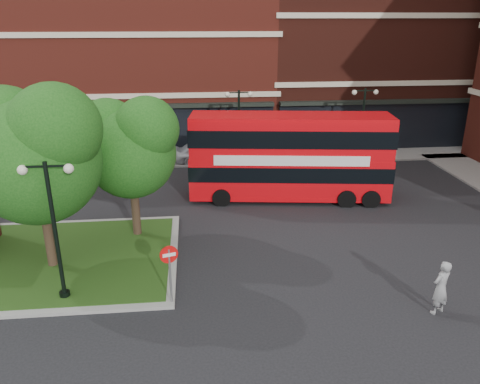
{
  "coord_description": "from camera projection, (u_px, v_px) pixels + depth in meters",
  "views": [
    {
      "loc": [
        -0.86,
        -14.26,
        9.24
      ],
      "look_at": [
        1.09,
        4.84,
        2.0
      ],
      "focal_mm": 35.0,
      "sensor_mm": 36.0,
      "label": 1
    }
  ],
  "objects": [
    {
      "name": "ground",
      "position": [
        223.0,
        293.0,
        16.62
      ],
      "size": [
        120.0,
        120.0,
        0.0
      ],
      "primitive_type": "plane",
      "color": "black",
      "rests_on": "ground"
    },
    {
      "name": "pavement_far",
      "position": [
        207.0,
        159.0,
        31.96
      ],
      "size": [
        44.0,
        3.0,
        0.12
      ],
      "primitive_type": "cube",
      "color": "slate",
      "rests_on": "ground"
    },
    {
      "name": "terrace_far_left",
      "position": [
        97.0,
        47.0,
        35.73
      ],
      "size": [
        26.0,
        12.0,
        14.0
      ],
      "primitive_type": "cube",
      "color": "maroon",
      "rests_on": "ground"
    },
    {
      "name": "terrace_far_right",
      "position": [
        376.0,
        33.0,
        37.46
      ],
      "size": [
        18.0,
        12.0,
        16.0
      ],
      "primitive_type": "cube",
      "color": "#471911",
      "rests_on": "ground"
    },
    {
      "name": "traffic_island",
      "position": [
        18.0,
        262.0,
        18.63
      ],
      "size": [
        12.6,
        7.6,
        0.15
      ],
      "color": "gray",
      "rests_on": "ground"
    },
    {
      "name": "tree_island_west",
      "position": [
        33.0,
        149.0,
        16.7
      ],
      "size": [
        5.4,
        4.71,
        7.21
      ],
      "color": "#2D2116",
      "rests_on": "ground"
    },
    {
      "name": "tree_island_east",
      "position": [
        128.0,
        144.0,
        19.49
      ],
      "size": [
        4.46,
        3.9,
        6.29
      ],
      "color": "#2D2116",
      "rests_on": "ground"
    },
    {
      "name": "lamp_island",
      "position": [
        54.0,
        225.0,
        15.28
      ],
      "size": [
        1.72,
        0.36,
        5.0
      ],
      "color": "black",
      "rests_on": "ground"
    },
    {
      "name": "lamp_far_left",
      "position": [
        239.0,
        125.0,
        29.31
      ],
      "size": [
        1.72,
        0.36,
        5.0
      ],
      "color": "black",
      "rests_on": "ground"
    },
    {
      "name": "lamp_far_right",
      "position": [
        362.0,
        122.0,
        30.07
      ],
      "size": [
        1.72,
        0.36,
        5.0
      ],
      "color": "black",
      "rests_on": "ground"
    },
    {
      "name": "bus",
      "position": [
        290.0,
        152.0,
        24.42
      ],
      "size": [
        10.62,
        3.67,
        3.97
      ],
      "rotation": [
        0.0,
        0.0,
        -0.13
      ],
      "color": "red",
      "rests_on": "ground"
    },
    {
      "name": "woman",
      "position": [
        441.0,
        288.0,
        15.22
      ],
      "size": [
        0.82,
        0.7,
        1.91
      ],
      "primitive_type": "imported",
      "rotation": [
        0.0,
        0.0,
        3.57
      ],
      "color": "gray",
      "rests_on": "ground"
    },
    {
      "name": "car_silver",
      "position": [
        206.0,
        152.0,
        31.24
      ],
      "size": [
        4.47,
        1.93,
        1.5
      ],
      "primitive_type": "imported",
      "rotation": [
        0.0,
        0.0,
        1.61
      ],
      "color": "silver",
      "rests_on": "ground"
    },
    {
      "name": "car_white",
      "position": [
        263.0,
        151.0,
        31.45
      ],
      "size": [
        4.5,
        1.76,
        1.46
      ],
      "primitive_type": "imported",
      "rotation": [
        0.0,
        0.0,
        1.62
      ],
      "color": "white",
      "rests_on": "ground"
    },
    {
      "name": "no_entry_sign",
      "position": [
        169.0,
        263.0,
        15.42
      ],
      "size": [
        0.6,
        0.22,
        2.23
      ],
      "rotation": [
        0.0,
        0.0,
        0.29
      ],
      "color": "slate",
      "rests_on": "ground"
    }
  ]
}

